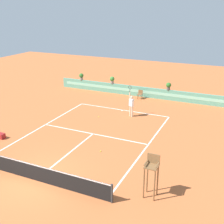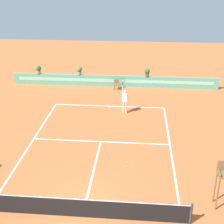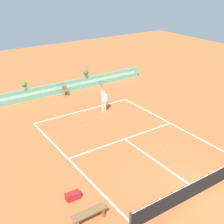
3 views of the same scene
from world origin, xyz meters
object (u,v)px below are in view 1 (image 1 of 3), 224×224
Objects in this scene: tennis_ball_mid_court at (101,151)px; potted_plant_far_left at (81,76)px; tennis_ball_near_baseline at (99,117)px; potted_plant_left at (112,80)px; ball_kid_chair at (140,94)px; tennis_player at (131,104)px; umpire_chair at (152,171)px; potted_plant_right at (169,86)px; gear_bag at (0,136)px.

potted_plant_far_left is at bearing 124.67° from tennis_ball_mid_court.
potted_plant_left is (-1.94, 6.89, 1.38)m from tennis_ball_near_baseline.
tennis_ball_mid_court is at bearing -68.67° from potted_plant_left.
tennis_player is (0.95, -4.89, 0.57)m from ball_kid_chair.
umpire_chair is 0.83× the size of tennis_player.
tennis_ball_near_baseline is 0.09× the size of potted_plant_right.
potted_plant_right reaches higher than tennis_ball_mid_court.
tennis_player reaches higher than tennis_ball_near_baseline.
tennis_player is 3.57× the size of potted_plant_left.
potted_plant_right is at bearing 73.80° from tennis_player.
umpire_chair is 31.47× the size of tennis_ball_near_baseline.
potted_plant_right is (1.16, 12.17, 1.38)m from tennis_ball_mid_court.
gear_bag is 13.54m from potted_plant_left.
tennis_ball_near_baseline is at bearing -102.75° from ball_kid_chair.
tennis_ball_mid_court is at bearing -82.92° from ball_kid_chair.
tennis_ball_near_baseline is (-6.98, 8.24, -1.31)m from umpire_chair.
potted_plant_left is at bearing 0.00° from potted_plant_far_left.
gear_bag is 0.97× the size of potted_plant_right.
umpire_chair is 11.56m from gear_bag.
tennis_ball_near_baseline and tennis_ball_mid_court have the same top height.
ball_kid_chair is 3.54m from potted_plant_left.
ball_kid_chair is 13.79m from gear_bag.
tennis_player is at bearing 48.73° from gear_bag.
tennis_player is at bearing 28.45° from tennis_ball_near_baseline.
potted_plant_far_left is 1.00× the size of potted_plant_right.
umpire_chair is at bearing -49.72° from tennis_ball_near_baseline.
potted_plant_far_left and potted_plant_right have the same top height.
potted_plant_left is 1.00× the size of potted_plant_right.
gear_bag is at bearing -171.36° from tennis_ball_mid_court.
tennis_ball_mid_court is at bearing 8.64° from gear_bag.
umpire_chair is at bearing -63.98° from tennis_player.
tennis_ball_near_baseline is (-2.34, -1.27, -1.02)m from tennis_player.
umpire_chair reaches higher than potted_plant_left.
gear_bag reaches higher than tennis_ball_near_baseline.
umpire_chair reaches higher than ball_kid_chair.
tennis_ball_mid_court is at bearing 144.65° from umpire_chair.
gear_bag is 13.37m from potted_plant_far_left.
tennis_ball_near_baseline is 5.98m from tennis_ball_mid_court.
potted_plant_left is (3.66, 0.00, 0.00)m from potted_plant_far_left.
tennis_player reaches higher than potted_plant_far_left.
tennis_ball_mid_court is at bearing -55.33° from potted_plant_far_left.
potted_plant_far_left is (-8.42, 12.17, 1.38)m from tennis_ball_mid_court.
ball_kid_chair is 12.50× the size of tennis_ball_mid_court.
potted_plant_left and potted_plant_right have the same top height.
gear_bag is at bearing -100.36° from potted_plant_left.
potted_plant_left is (2.43, 13.26, 1.23)m from gear_bag.
gear_bag is at bearing -131.27° from tennis_player.
tennis_player is 38.01× the size of tennis_ball_near_baseline.
gear_bag is 10.29× the size of tennis_ball_mid_court.
umpire_chair is at bearing -50.24° from potted_plant_far_left.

